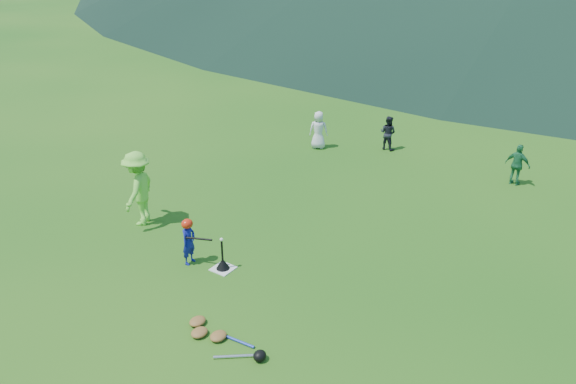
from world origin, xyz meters
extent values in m
plane|color=#185413|center=(0.00, 0.00, 0.00)|extent=(120.00, 120.00, 0.00)
cube|color=silver|center=(0.00, 0.00, 0.01)|extent=(0.45, 0.45, 0.02)
sphere|color=white|center=(0.00, 0.00, 0.74)|extent=(0.08, 0.08, 0.08)
imported|color=navy|center=(-0.77, -0.21, 0.53)|extent=(0.29, 0.41, 1.05)
imported|color=#7ADE41|center=(-3.09, 0.50, 0.95)|extent=(1.14, 1.41, 1.90)
imported|color=silver|center=(-2.29, 7.64, 0.64)|extent=(0.74, 0.64, 1.28)
imported|color=black|center=(-0.31, 8.86, 0.58)|extent=(0.58, 0.45, 1.16)
imported|color=#217141|center=(4.03, 8.29, 0.61)|extent=(0.74, 0.38, 1.22)
cone|color=black|center=(0.00, 0.00, 0.11)|extent=(0.30, 0.30, 0.18)
cylinder|color=black|center=(0.00, 0.00, 0.45)|extent=(0.04, 0.04, 0.50)
ellipsoid|color=red|center=(-0.77, -0.21, 0.97)|extent=(0.24, 0.26, 0.22)
cylinder|color=black|center=(-0.47, -0.20, 0.70)|extent=(0.60, 0.26, 0.07)
ellipsoid|color=olive|center=(1.10, -1.94, 0.06)|extent=(0.28, 0.34, 0.13)
ellipsoid|color=olive|center=(1.45, -1.82, 0.06)|extent=(0.28, 0.34, 0.13)
ellipsoid|color=olive|center=(0.85, -1.72, 0.06)|extent=(0.28, 0.34, 0.13)
cylinder|color=silver|center=(2.00, -2.04, 0.03)|extent=(0.60, 0.49, 0.06)
cylinder|color=#263FA5|center=(1.80, -1.69, 0.03)|extent=(0.68, 0.11, 0.05)
ellipsoid|color=black|center=(2.40, -1.84, 0.09)|extent=(0.22, 0.24, 0.19)
cube|color=gray|center=(0.00, 28.00, 0.60)|extent=(70.00, 0.03, 1.20)
cube|color=yellow|center=(0.00, 28.00, 1.24)|extent=(70.00, 0.08, 0.08)
cylinder|color=gray|center=(-35.00, 28.00, 0.60)|extent=(0.07, 0.07, 1.30)
cylinder|color=gray|center=(0.00, 28.00, 0.60)|extent=(0.07, 0.07, 1.30)
cylinder|color=#382314|center=(-17.60, 32.00, 1.59)|extent=(0.56, 0.56, 3.18)
cylinder|color=#382314|center=(-12.80, 33.50, 1.89)|extent=(0.56, 0.56, 3.78)
cylinder|color=#382314|center=(-3.20, 32.00, 1.61)|extent=(0.56, 0.56, 3.22)
camera|label=1|loc=(7.06, -7.76, 6.66)|focal=35.00mm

